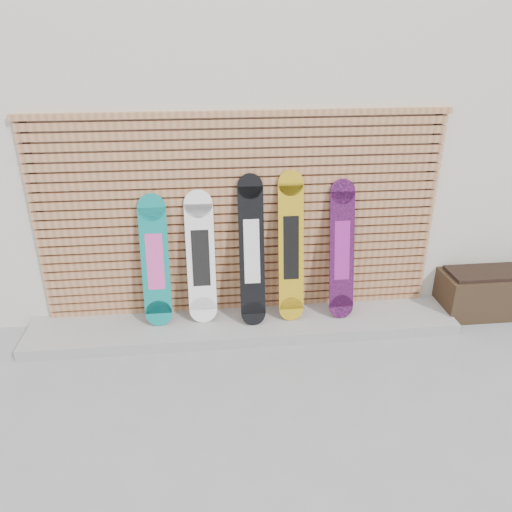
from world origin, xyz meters
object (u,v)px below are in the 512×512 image
(snowboard_1, at_px, (201,258))
(snowboard_2, at_px, (252,251))
(snowboard_3, at_px, (291,248))
(snowboard_0, at_px, (155,262))
(snowboard_4, at_px, (342,250))
(planter_box, at_px, (493,292))

(snowboard_1, xyz_separation_m, snowboard_2, (0.53, -0.06, 0.08))
(snowboard_1, distance_m, snowboard_3, 0.95)
(snowboard_2, relative_size, snowboard_3, 0.99)
(snowboard_1, height_order, snowboard_2, snowboard_2)
(snowboard_1, bearing_deg, snowboard_0, -178.94)
(snowboard_1, distance_m, snowboard_4, 1.50)
(snowboard_1, bearing_deg, snowboard_4, -1.37)
(planter_box, bearing_deg, snowboard_1, 179.01)
(snowboard_3, distance_m, snowboard_4, 0.55)
(planter_box, height_order, snowboard_2, snowboard_2)
(snowboard_1, height_order, snowboard_4, snowboard_4)
(snowboard_2, xyz_separation_m, snowboard_4, (0.97, 0.02, -0.04))
(snowboard_0, distance_m, snowboard_3, 1.42)
(snowboard_1, relative_size, snowboard_3, 0.89)
(planter_box, bearing_deg, snowboard_0, 179.26)
(planter_box, distance_m, snowboard_1, 3.35)
(snowboard_2, distance_m, snowboard_4, 0.97)
(snowboard_3, height_order, snowboard_4, snowboard_3)
(snowboard_2, bearing_deg, snowboard_0, 177.30)
(planter_box, bearing_deg, snowboard_2, 179.97)
(snowboard_2, bearing_deg, snowboard_3, 3.50)
(planter_box, xyz_separation_m, snowboard_0, (-3.77, 0.05, 0.55))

